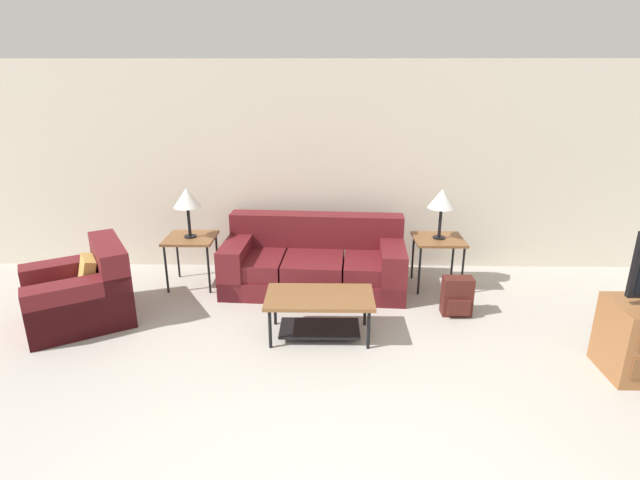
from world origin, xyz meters
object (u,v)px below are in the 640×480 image
object	(u,v)px
couch	(314,264)
armchair	(82,294)
backpack	(457,297)
table_lamp_left	(187,199)
side_table_left	(191,242)
table_lamp_right	(442,200)
side_table_right	(438,243)
coffee_table	(320,306)

from	to	relation	value
couch	armchair	distance (m)	2.53
couch	backpack	size ratio (longest dim) A/B	5.16
couch	table_lamp_left	bearing A→B (deg)	179.02
side_table_left	table_lamp_right	bearing A→B (deg)	0.00
table_lamp_left	side_table_right	bearing A→B (deg)	0.00
armchair	table_lamp_right	size ratio (longest dim) A/B	2.22
side_table_left	table_lamp_right	world-z (taller)	table_lamp_right
side_table_right	table_lamp_left	bearing A→B (deg)	180.00
coffee_table	table_lamp_left	distance (m)	2.10
coffee_table	side_table_left	world-z (taller)	side_table_left
couch	side_table_left	size ratio (longest dim) A/B	3.54
armchair	side_table_left	distance (m)	1.31
couch	side_table_right	bearing A→B (deg)	0.99
backpack	coffee_table	bearing A→B (deg)	-161.79
coffee_table	backpack	size ratio (longest dim) A/B	2.47
table_lamp_left	armchair	bearing A→B (deg)	-135.54
side_table_left	table_lamp_left	size ratio (longest dim) A/B	1.04
side_table_right	backpack	size ratio (longest dim) A/B	1.46
couch	coffee_table	size ratio (longest dim) A/B	2.08
table_lamp_right	armchair	bearing A→B (deg)	-166.83
coffee_table	side_table_left	distance (m)	1.97
couch	backpack	distance (m)	1.68
side_table_right	table_lamp_right	size ratio (longest dim) A/B	1.04
side_table_right	armchair	bearing A→B (deg)	-166.83
coffee_table	table_lamp_left	bearing A→B (deg)	141.96
table_lamp_left	couch	bearing A→B (deg)	-0.98
backpack	table_lamp_left	bearing A→B (deg)	166.26
side_table_left	side_table_right	bearing A→B (deg)	0.00
side_table_right	table_lamp_right	world-z (taller)	table_lamp_right
coffee_table	side_table_left	xyz separation A→B (m)	(-1.54, 1.21, 0.23)
table_lamp_left	coffee_table	bearing A→B (deg)	-38.04
coffee_table	table_lamp_right	distance (m)	1.98
couch	table_lamp_right	size ratio (longest dim) A/B	3.67
couch	side_table_right	size ratio (longest dim) A/B	3.54
side_table_left	backpack	size ratio (longest dim) A/B	1.46
coffee_table	backpack	world-z (taller)	coffee_table
side_table_right	table_lamp_right	bearing A→B (deg)	0.00
armchair	table_lamp_left	size ratio (longest dim) A/B	2.22
couch	table_lamp_left	xyz separation A→B (m)	(-1.46, 0.03, 0.78)
coffee_table	side_table_right	world-z (taller)	side_table_right
coffee_table	armchair	bearing A→B (deg)	172.81
side_table_left	side_table_right	xyz separation A→B (m)	(2.92, 0.00, 0.00)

